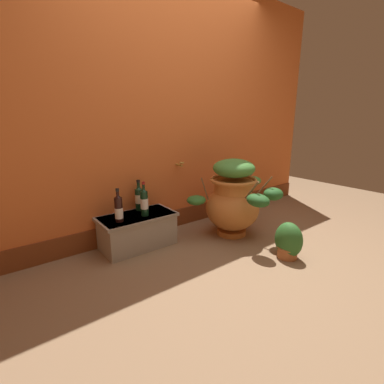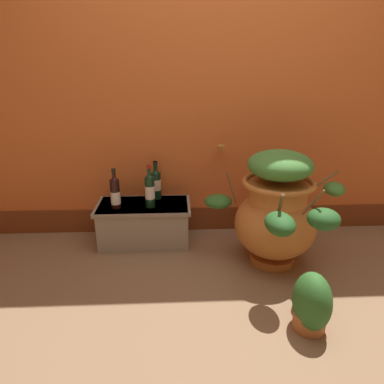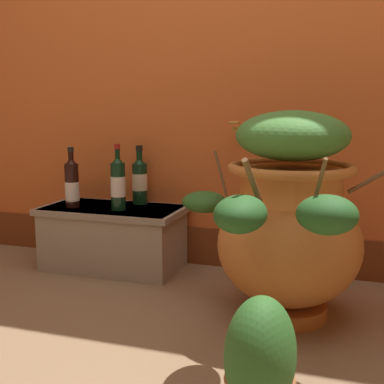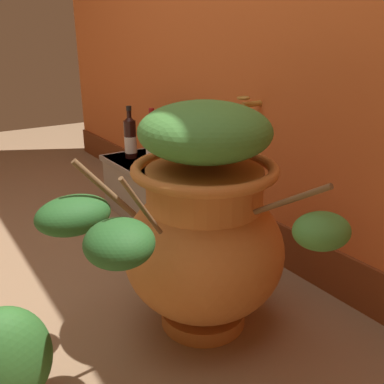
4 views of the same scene
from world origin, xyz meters
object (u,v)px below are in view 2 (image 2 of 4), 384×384
(terracotta_urn, at_px, (277,211))
(wine_bottle_right, at_px, (150,190))
(wine_bottle_middle, at_px, (156,183))
(wine_bottle_left, at_px, (115,192))
(potted_shrub, at_px, (311,305))

(terracotta_urn, distance_m, wine_bottle_right, 0.92)
(wine_bottle_middle, bearing_deg, terracotta_urn, -29.91)
(wine_bottle_left, height_order, wine_bottle_middle, wine_bottle_middle)
(wine_bottle_right, bearing_deg, wine_bottle_middle, 78.32)
(terracotta_urn, bearing_deg, wine_bottle_right, 160.80)
(terracotta_urn, height_order, wine_bottle_middle, terracotta_urn)
(wine_bottle_left, bearing_deg, potted_shrub, -40.06)
(wine_bottle_left, height_order, potted_shrub, wine_bottle_left)
(wine_bottle_middle, bearing_deg, wine_bottle_right, -101.68)
(terracotta_urn, bearing_deg, potted_shrub, -88.44)
(wine_bottle_left, bearing_deg, wine_bottle_right, 1.11)
(wine_bottle_left, bearing_deg, terracotta_urn, -14.84)
(wine_bottle_middle, distance_m, potted_shrub, 1.45)
(wine_bottle_left, height_order, wine_bottle_right, wine_bottle_right)
(terracotta_urn, relative_size, wine_bottle_right, 2.98)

